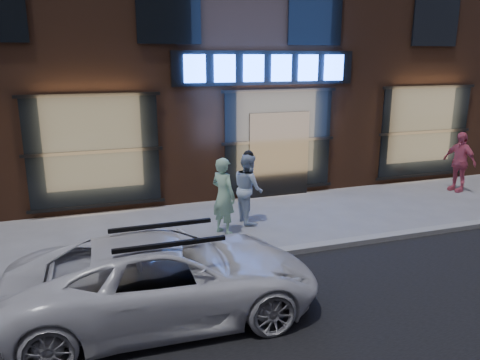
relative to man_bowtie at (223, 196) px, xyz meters
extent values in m
plane|color=slate|center=(2.36, -1.54, -0.88)|extent=(90.00, 90.00, 0.00)
cube|color=gray|center=(2.36, -1.54, -0.82)|extent=(60.00, 0.25, 0.12)
cube|color=#54301E|center=(2.36, 6.46, 4.12)|extent=(30.00, 8.00, 10.00)
cube|color=black|center=(1.96, 2.41, 2.72)|extent=(5.20, 0.06, 0.90)
cube|color=black|center=(2.36, 2.38, 0.32)|extent=(1.80, 0.10, 2.40)
cube|color=#FFBF72|center=(-2.64, 2.44, 0.72)|extent=(3.00, 0.04, 2.60)
cube|color=black|center=(-2.64, 2.40, 0.72)|extent=(3.20, 0.06, 2.80)
cube|color=#FFBF72|center=(2.36, 2.44, 0.72)|extent=(3.00, 0.04, 2.60)
cube|color=black|center=(2.36, 2.40, 0.72)|extent=(3.20, 0.06, 2.80)
cube|color=#FFBF72|center=(7.36, 2.44, 0.72)|extent=(3.00, 0.04, 2.60)
cube|color=black|center=(7.36, 2.40, 0.72)|extent=(3.20, 0.06, 2.80)
cube|color=black|center=(-0.64, 2.40, 4.12)|extent=(1.60, 0.06, 1.60)
cube|color=black|center=(3.36, 2.40, 4.12)|extent=(1.60, 0.06, 1.60)
cube|color=black|center=(7.36, 2.40, 4.12)|extent=(1.60, 0.06, 1.60)
cube|color=#2659FF|center=(-0.04, 2.34, 2.72)|extent=(0.55, 0.12, 0.70)
cube|color=#2659FF|center=(0.76, 2.34, 2.72)|extent=(0.55, 0.12, 0.70)
cube|color=#2659FF|center=(1.56, 2.34, 2.72)|extent=(0.55, 0.12, 0.70)
cube|color=#2659FF|center=(2.36, 2.34, 2.72)|extent=(0.55, 0.12, 0.70)
cube|color=#2659FF|center=(3.16, 2.34, 2.72)|extent=(0.55, 0.12, 0.70)
cube|color=#2659FF|center=(3.96, 2.34, 2.72)|extent=(0.55, 0.12, 0.70)
imported|color=#A5D9B6|center=(0.00, 0.00, 0.00)|extent=(0.68, 0.77, 1.76)
imported|color=silver|center=(0.79, 0.55, -0.03)|extent=(0.66, 0.84, 1.69)
imported|color=#D85871|center=(7.62, 1.11, 0.01)|extent=(0.64, 1.11, 1.78)
imported|color=silver|center=(-1.83, -3.10, -0.23)|extent=(4.71, 2.28, 1.29)
camera|label=1|loc=(-2.86, -9.59, 3.01)|focal=35.00mm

